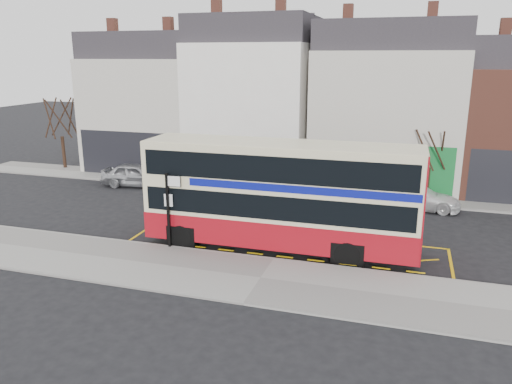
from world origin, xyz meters
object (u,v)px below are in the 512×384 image
(bus_stop_post, at_px, (169,204))
(street_tree_left, at_px, (59,108))
(double_decker_bus, at_px, (281,194))
(car_grey, at_px, (316,188))
(street_tree_right, at_px, (431,139))
(car_white, at_px, (416,197))
(car_silver, at_px, (137,175))

(bus_stop_post, distance_m, street_tree_left, 19.38)
(double_decker_bus, bearing_deg, street_tree_left, 150.70)
(bus_stop_post, distance_m, car_grey, 10.64)
(car_grey, distance_m, street_tree_right, 7.13)
(double_decker_bus, xyz_separation_m, car_grey, (0.09, 7.90, -1.74))
(car_grey, height_order, car_white, car_grey)
(double_decker_bus, distance_m, car_white, 9.99)
(double_decker_bus, relative_size, car_white, 2.54)
(bus_stop_post, bearing_deg, car_silver, 123.81)
(double_decker_bus, height_order, car_grey, double_decker_bus)
(car_silver, distance_m, street_tree_left, 9.10)
(car_silver, xyz_separation_m, car_white, (17.35, 0.20, -0.09))
(car_grey, xyz_separation_m, car_white, (5.65, 0.07, -0.06))
(car_white, xyz_separation_m, street_tree_right, (0.57, 1.81, 2.99))
(car_white, bearing_deg, street_tree_right, -12.08)
(bus_stop_post, distance_m, street_tree_right, 15.79)
(car_silver, distance_m, car_grey, 11.70)
(car_silver, height_order, street_tree_right, street_tree_right)
(double_decker_bus, xyz_separation_m, street_tree_left, (-19.35, 10.66, 2.11))
(bus_stop_post, height_order, car_white, bus_stop_post)
(car_grey, bearing_deg, bus_stop_post, 152.86)
(double_decker_bus, relative_size, street_tree_left, 1.76)
(car_silver, bearing_deg, street_tree_right, -90.96)
(double_decker_bus, bearing_deg, car_silver, 145.75)
(street_tree_left, bearing_deg, car_white, -6.11)
(car_silver, bearing_deg, car_white, -96.69)
(car_white, bearing_deg, bus_stop_post, 138.40)
(double_decker_bus, distance_m, bus_stop_post, 4.82)
(car_silver, relative_size, street_tree_right, 0.83)
(car_white, bearing_deg, street_tree_left, 89.37)
(street_tree_right, bearing_deg, street_tree_left, 178.04)
(car_grey, relative_size, street_tree_left, 0.66)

